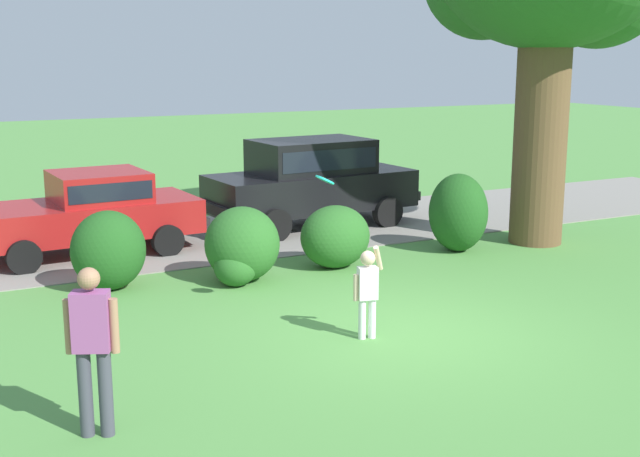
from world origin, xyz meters
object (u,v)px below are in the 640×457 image
(parked_suv, at_px, (311,178))
(child_thrower, at_px, (367,287))
(frisbee, at_px, (325,180))
(adult_onlooker, at_px, (92,342))
(parked_sedan, at_px, (89,210))

(parked_suv, relative_size, child_thrower, 3.74)
(parked_suv, bearing_deg, frisbee, -114.67)
(parked_suv, relative_size, adult_onlooker, 2.76)
(adult_onlooker, bearing_deg, parked_suv, 51.77)
(child_thrower, distance_m, adult_onlooker, 4.07)
(frisbee, relative_size, adult_onlooker, 0.16)
(frisbee, distance_m, adult_onlooker, 4.40)
(child_thrower, bearing_deg, frisbee, 101.02)
(parked_suv, xyz_separation_m, child_thrower, (-2.58, -6.90, -0.36))
(child_thrower, height_order, adult_onlooker, adult_onlooker)
(parked_sedan, height_order, parked_suv, parked_suv)
(parked_suv, distance_m, frisbee, 6.67)
(child_thrower, xyz_separation_m, adult_onlooker, (-3.86, -1.27, 0.27))
(child_thrower, relative_size, adult_onlooker, 0.74)
(parked_suv, distance_m, adult_onlooker, 10.40)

